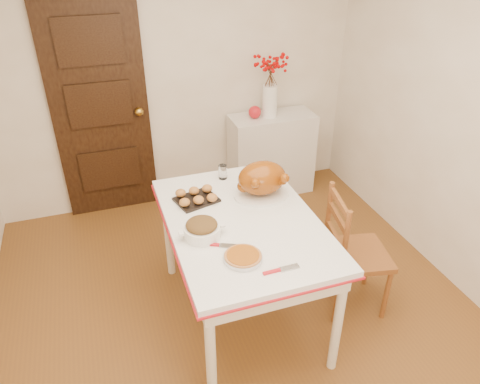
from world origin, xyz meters
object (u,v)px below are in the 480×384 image
object	(u,v)px
sideboard	(271,154)
pumpkin_pie	(243,256)
kitchen_table	(242,270)
turkey_platter	(262,180)
chair_oak	(358,252)

from	to	relation	value
sideboard	pumpkin_pie	xyz separation A→B (m)	(-1.00, -1.99, 0.44)
kitchen_table	pumpkin_pie	distance (m)	0.60
kitchen_table	pumpkin_pie	size ratio (longest dim) A/B	6.32
sideboard	turkey_platter	size ratio (longest dim) A/B	2.13
sideboard	pumpkin_pie	size ratio (longest dim) A/B	3.80
kitchen_table	chair_oak	distance (m)	0.83
sideboard	kitchen_table	world-z (taller)	sideboard
sideboard	turkey_platter	xyz separation A→B (m)	(-0.65, -1.37, 0.55)
chair_oak	sideboard	bearing A→B (deg)	9.66
chair_oak	turkey_platter	world-z (taller)	turkey_platter
turkey_platter	pumpkin_pie	xyz separation A→B (m)	(-0.35, -0.62, -0.10)
kitchen_table	turkey_platter	world-z (taller)	turkey_platter
pumpkin_pie	sideboard	bearing A→B (deg)	63.34
turkey_platter	pumpkin_pie	distance (m)	0.72
sideboard	kitchen_table	xyz separation A→B (m)	(-0.87, -1.61, -0.00)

